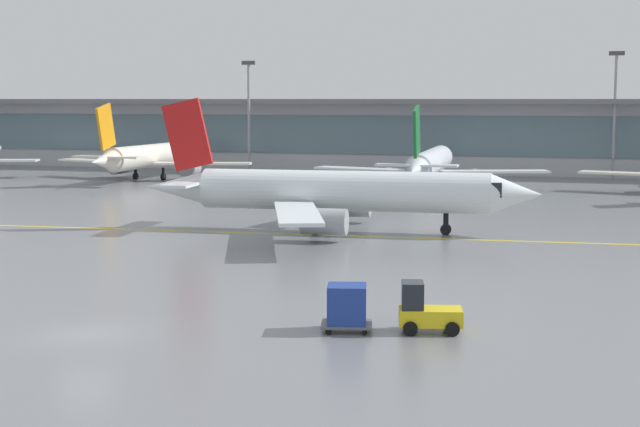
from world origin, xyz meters
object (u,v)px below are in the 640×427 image
Objects in this scene: gate_airplane_1 at (154,156)px; taxiing_regional_jet at (339,192)px; baggage_tug at (425,311)px; gate_airplane_2 at (430,163)px; cargo_dolly_lead at (347,306)px; apron_light_mast_1 at (249,112)px; apron_light_mast_2 at (615,110)px.

taxiing_regional_jet is (33.28, -38.69, 0.16)m from gate_airplane_1.
baggage_tug is (44.29, -66.66, -1.85)m from gate_airplane_1.
gate_airplane_2 is 11.39× the size of cargo_dolly_lead.
taxiing_regional_jet is 57.27m from apron_light_mast_1.
apron_light_mast_2 reaches higher than gate_airplane_1.
apron_light_mast_2 is at bearing 65.19° from taxiing_regional_jet.
baggage_tug is 0.20× the size of apron_light_mast_1.
gate_airplane_2 is 64.02m from baggage_tug.
gate_airplane_2 reaches higher than cargo_dolly_lead.
cargo_dolly_lead is 86.67m from apron_light_mast_1.
cargo_dolly_lead is (-3.16, -0.71, 0.16)m from baggage_tug.
taxiing_regional_jet is at bearing 176.45° from gate_airplane_2.
gate_airplane_2 is 0.93× the size of taxiing_regional_jet.
apron_light_mast_1 is 45.68m from apron_light_mast_2.
baggage_tug is 87.30m from apron_light_mast_1.
gate_airplane_1 is 78.94m from cargo_dolly_lead.
baggage_tug reaches higher than cargo_dolly_lead.
apron_light_mast_1 reaches higher than cargo_dolly_lead.
apron_light_mast_1 is (-33.39, 79.68, 6.89)m from cargo_dolly_lead.
gate_airplane_1 is 1.01× the size of gate_airplane_2.
apron_light_mast_1 is 0.95× the size of apron_light_mast_2.
gate_airplane_1 is at bearing -165.62° from apron_light_mast_2.
apron_light_mast_1 is at bearing 112.80° from taxiing_regional_jet.
gate_airplane_2 is at bearing 84.74° from taxiing_regional_jet.
cargo_dolly_lead is at bearing -146.11° from gate_airplane_1.
apron_light_mast_1 is at bearing -29.65° from gate_airplane_1.
gate_airplane_2 is at bearing 86.47° from baggage_tug.
taxiing_regional_jet is 10.29× the size of baggage_tug.
gate_airplane_1 reaches higher than cargo_dolly_lead.
baggage_tug is 81.20m from apron_light_mast_2.
taxiing_regional_jet is at bearing 98.87° from baggage_tug.
gate_airplane_2 is 64.30m from cargo_dolly_lead.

